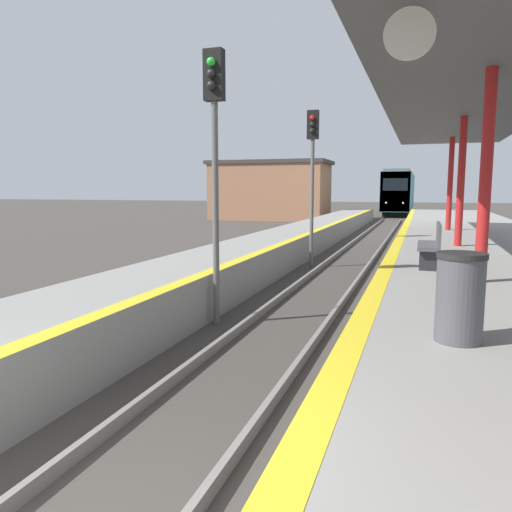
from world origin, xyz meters
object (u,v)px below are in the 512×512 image
object	(u,v)px
signal_mid	(312,160)
bench	(432,244)
train	(399,192)
signal_near	(215,138)
trash_bin	(460,297)

from	to	relation	value
signal_mid	bench	world-z (taller)	signal_mid
train	bench	xyz separation A→B (m)	(2.54, -43.60, -0.80)
signal_near	trash_bin	bearing A→B (deg)	-36.11
signal_near	signal_mid	xyz separation A→B (m)	(0.24, 7.43, 0.00)
signal_near	trash_bin	size ratio (longest dim) A/B	5.24
train	signal_mid	size ratio (longest dim) A/B	3.62
signal_near	trash_bin	world-z (taller)	signal_near
train	bench	distance (m)	43.69
signal_mid	trash_bin	xyz separation A→B (m)	(3.83, -10.41, -2.07)
train	signal_mid	world-z (taller)	signal_mid
signal_near	bench	xyz separation A→B (m)	(3.89, 2.51, -2.08)
signal_mid	trash_bin	bearing A→B (deg)	-69.77
trash_bin	bench	bearing A→B (deg)	92.02
train	signal_near	xyz separation A→B (m)	(-1.35, -46.11, 1.27)
bench	train	bearing A→B (deg)	93.33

